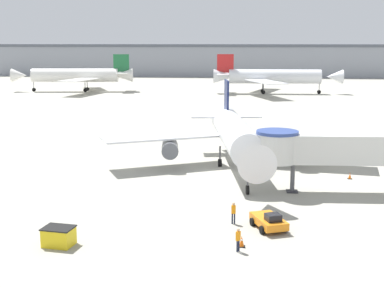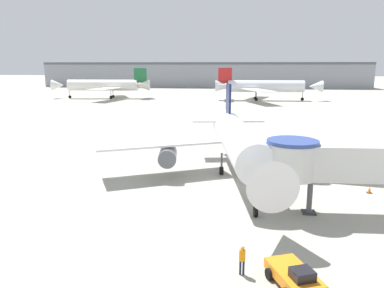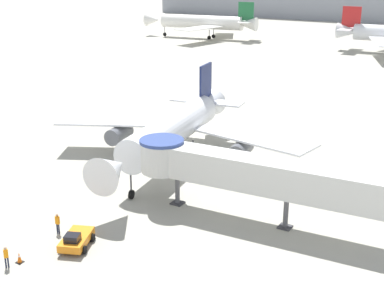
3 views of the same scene
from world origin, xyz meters
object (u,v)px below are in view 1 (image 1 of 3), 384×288
at_px(pushback_tug_orange, 269,221).
at_px(service_container_yellow, 59,236).
at_px(background_jet_green_tail, 78,75).
at_px(ground_crew_wing_walker, 233,212).
at_px(traffic_cone_apron_front, 242,241).
at_px(ground_crew_marshaller, 238,238).
at_px(main_airplane, 235,135).
at_px(background_jet_red_tail, 272,77).
at_px(jet_bridge, 356,149).
at_px(traffic_cone_starboard_wing, 350,176).

height_order(pushback_tug_orange, service_container_yellow, pushback_tug_orange).
bearing_deg(background_jet_green_tail, ground_crew_wing_walker, 16.48).
relative_size(pushback_tug_orange, traffic_cone_apron_front, 4.80).
relative_size(ground_crew_marshaller, background_jet_green_tail, 0.05).
distance_m(main_airplane, service_container_yellow, 27.75).
bearing_deg(background_jet_red_tail, pushback_tug_orange, 175.30).
bearing_deg(service_container_yellow, background_jet_red_tail, 80.38).
relative_size(service_container_yellow, ground_crew_marshaller, 1.39).
xyz_separation_m(service_container_yellow, background_jet_green_tail, (-36.72, 118.30, 4.07)).
relative_size(traffic_cone_apron_front, ground_crew_marshaller, 0.48).
relative_size(ground_crew_wing_walker, background_jet_red_tail, 0.05).
xyz_separation_m(background_jet_red_tail, background_jet_green_tail, (-56.66, 0.73, -0.06)).
bearing_deg(ground_crew_wing_walker, traffic_cone_apron_front, 94.25).
distance_m(main_airplane, jet_bridge, 14.51).
height_order(ground_crew_wing_walker, background_jet_red_tail, background_jet_red_tail).
height_order(traffic_cone_apron_front, background_jet_red_tail, background_jet_red_tail).
height_order(jet_bridge, service_container_yellow, jet_bridge).
bearing_deg(pushback_tug_orange, background_jet_red_tail, 65.65).
xyz_separation_m(jet_bridge, ground_crew_marshaller, (-10.94, -16.16, -3.42)).
xyz_separation_m(traffic_cone_apron_front, background_jet_green_tail, (-49.92, 117.14, 4.37)).
distance_m(main_airplane, pushback_tug_orange, 20.21).
relative_size(main_airplane, ground_crew_wing_walker, 17.20).
xyz_separation_m(main_airplane, background_jet_green_tail, (-48.78, 93.54, 0.70)).
distance_m(service_container_yellow, background_jet_red_tail, 119.32).
bearing_deg(ground_crew_wing_walker, pushback_tug_orange, 157.48).
height_order(main_airplane, traffic_cone_starboard_wing, main_airplane).
bearing_deg(traffic_cone_starboard_wing, service_container_yellow, -138.30).
distance_m(traffic_cone_apron_front, ground_crew_marshaller, 1.15).
distance_m(jet_bridge, traffic_cone_starboard_wing, 6.85).
relative_size(jet_bridge, ground_crew_wing_walker, 12.28).
bearing_deg(ground_crew_marshaller, service_container_yellow, 128.55).
distance_m(service_container_yellow, traffic_cone_apron_front, 13.25).
distance_m(ground_crew_marshaller, background_jet_red_tail, 117.64).
bearing_deg(pushback_tug_orange, traffic_cone_starboard_wing, 39.16).
distance_m(jet_bridge, background_jet_green_tail, 118.60).
xyz_separation_m(service_container_yellow, ground_crew_marshaller, (12.95, 0.20, 0.30)).
bearing_deg(background_jet_red_tail, background_jet_green_tail, 86.93).
bearing_deg(pushback_tug_orange, service_container_yellow, 176.46).
distance_m(ground_crew_marshaller, ground_crew_wing_walker, 5.85).
bearing_deg(pushback_tug_orange, ground_crew_marshaller, -137.51).
height_order(main_airplane, service_container_yellow, main_airplane).
xyz_separation_m(jet_bridge, traffic_cone_starboard_wing, (0.62, 5.48, -4.06)).
height_order(main_airplane, ground_crew_wing_walker, main_airplane).
relative_size(pushback_tug_orange, ground_crew_wing_walker, 2.22).
bearing_deg(traffic_cone_starboard_wing, main_airplane, 166.83).
height_order(jet_bridge, pushback_tug_orange, jet_bridge).
distance_m(ground_crew_wing_walker, background_jet_red_tail, 111.86).
bearing_deg(service_container_yellow, jet_bridge, 34.41).
xyz_separation_m(traffic_cone_apron_front, traffic_cone_starboard_wing, (11.32, 20.68, -0.05)).
relative_size(service_container_yellow, background_jet_green_tail, 0.07).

